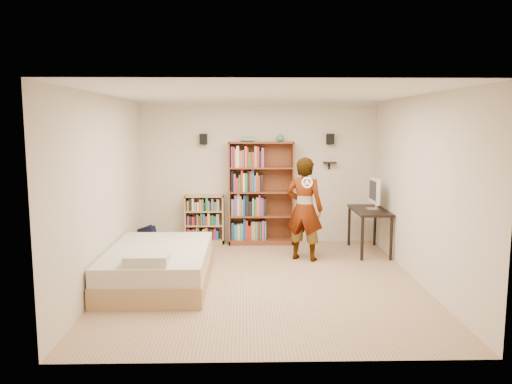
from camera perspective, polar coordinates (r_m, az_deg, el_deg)
The scene contains 14 objects.
ground at distance 7.43m, azimuth 0.87°, elevation -10.14°, with size 4.50×5.00×0.01m, color tan.
room_shell at distance 7.08m, azimuth 0.90°, elevation 3.54°, with size 4.52×5.02×2.71m.
crown_molding at distance 7.07m, azimuth 0.91°, elevation 10.90°, with size 4.50×5.00×0.06m.
speaker_left at distance 9.49m, azimuth -6.03°, elevation 6.03°, with size 0.14×0.12×0.20m, color black.
speaker_right at distance 9.60m, azimuth 8.48°, elevation 6.01°, with size 0.14×0.12×0.20m, color black.
wall_shelf at distance 9.63m, azimuth 8.42°, elevation 3.34°, with size 0.25×0.16×0.03m, color black.
tall_bookshelf at distance 9.47m, azimuth 0.58°, elevation -0.15°, with size 1.23×0.36×1.95m, color brown, non-canonical shape.
low_bookshelf at distance 9.62m, azimuth -5.92°, elevation -3.13°, with size 0.75×0.28×0.93m, color tan, non-canonical shape.
computer_desk at distance 9.15m, azimuth 12.79°, elevation -4.36°, with size 0.57×1.15×0.78m, color black, non-canonical shape.
imac at distance 9.05m, azimuth 13.23°, elevation -0.20°, with size 0.11×0.55×0.55m, color silver, non-canonical shape.
daybed at distance 7.38m, azimuth -11.07°, elevation -7.78°, with size 1.43×2.20×0.65m, color beige, non-canonical shape.
person at distance 8.40m, azimuth 5.55°, elevation -1.93°, with size 0.64×0.42×1.74m, color black.
wii_wheel at distance 8.01m, azimuth 5.87°, elevation 1.07°, with size 0.18×0.18×0.03m, color silver.
navy_bag at distance 9.39m, azimuth -12.17°, elevation -5.12°, with size 0.32×0.21×0.43m, color black, non-canonical shape.
Camera 1 is at (-0.27, -7.06, 2.29)m, focal length 35.00 mm.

